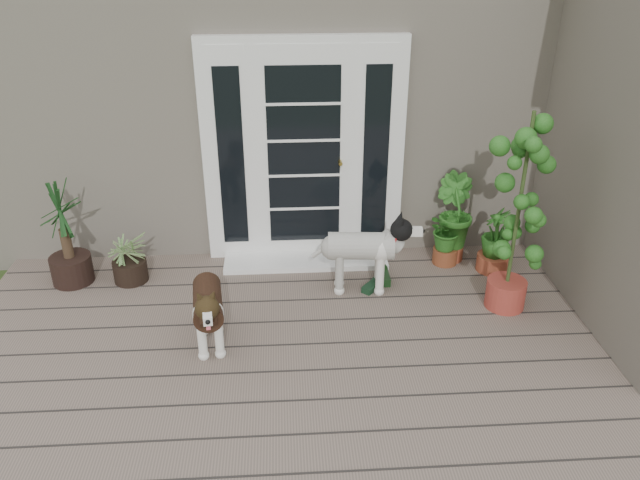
{
  "coord_description": "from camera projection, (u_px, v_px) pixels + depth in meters",
  "views": [
    {
      "loc": [
        -0.4,
        -3.01,
        3.13
      ],
      "look_at": [
        -0.1,
        1.75,
        0.7
      ],
      "focal_mm": 34.99,
      "sensor_mm": 36.0,
      "label": 1
    }
  ],
  "objects": [
    {
      "name": "deck",
      "position": [
        346.0,
        405.0,
        4.45
      ],
      "size": [
        6.2,
        4.6,
        0.12
      ],
      "primitive_type": "cube",
      "color": "#6B5B4C",
      "rests_on": "ground"
    },
    {
      "name": "house_main",
      "position": [
        313.0,
        69.0,
        7.55
      ],
      "size": [
        7.4,
        4.0,
        3.1
      ],
      "primitive_type": "cube",
      "color": "#665E54",
      "rests_on": "ground"
    },
    {
      "name": "door_unit",
      "position": [
        304.0,
        153.0,
        5.88
      ],
      "size": [
        1.9,
        0.14,
        2.15
      ],
      "primitive_type": "cube",
      "color": "white",
      "rests_on": "deck"
    },
    {
      "name": "door_step",
      "position": [
        306.0,
        260.0,
        6.18
      ],
      "size": [
        1.6,
        0.4,
        0.05
      ],
      "primitive_type": "cube",
      "color": "white",
      "rests_on": "deck"
    },
    {
      "name": "brindle_dog",
      "position": [
        209.0,
        314.0,
        4.85
      ],
      "size": [
        0.39,
        0.75,
        0.6
      ],
      "primitive_type": null,
      "rotation": [
        0.0,
        0.0,
        3.26
      ],
      "color": "#392114",
      "rests_on": "deck"
    },
    {
      "name": "white_dog",
      "position": [
        360.0,
        258.0,
        5.59
      ],
      "size": [
        0.82,
        0.4,
        0.66
      ],
      "primitive_type": null,
      "rotation": [
        0.0,
        0.0,
        -1.65
      ],
      "color": "white",
      "rests_on": "deck"
    },
    {
      "name": "spider_plant",
      "position": [
        128.0,
        254.0,
        5.76
      ],
      "size": [
        0.55,
        0.55,
        0.56
      ],
      "primitive_type": null,
      "rotation": [
        0.0,
        0.0,
        0.05
      ],
      "color": "#A3B770",
      "rests_on": "deck"
    },
    {
      "name": "yucca",
      "position": [
        64.0,
        232.0,
        5.63
      ],
      "size": [
        0.93,
        0.93,
        1.03
      ],
      "primitive_type": null,
      "rotation": [
        0.0,
        0.0,
        0.38
      ],
      "color": "#113313",
      "rests_on": "deck"
    },
    {
      "name": "herb_a",
      "position": [
        446.0,
        241.0,
        6.08
      ],
      "size": [
        0.48,
        0.48,
        0.49
      ],
      "primitive_type": "imported",
      "rotation": [
        0.0,
        0.0,
        0.29
      ],
      "color": "#1A4F16",
      "rests_on": "deck"
    },
    {
      "name": "herb_b",
      "position": [
        452.0,
        229.0,
        6.12
      ],
      "size": [
        0.59,
        0.59,
        0.66
      ],
      "primitive_type": "imported",
      "rotation": [
        0.0,
        0.0,
        2.05
      ],
      "color": "#1C4F16",
      "rests_on": "deck"
    },
    {
      "name": "herb_c",
      "position": [
        494.0,
        247.0,
        5.95
      ],
      "size": [
        0.35,
        0.35,
        0.5
      ],
      "primitive_type": "imported",
      "rotation": [
        0.0,
        0.0,
        4.62
      ],
      "color": "#1F611B",
      "rests_on": "deck"
    },
    {
      "name": "sapling",
      "position": [
        518.0,
        212.0,
        5.08
      ],
      "size": [
        0.56,
        0.56,
        1.81
      ],
      "primitive_type": null,
      "rotation": [
        0.0,
        0.0,
        0.05
      ],
      "color": "#194D16",
      "rests_on": "deck"
    },
    {
      "name": "clog_left",
      "position": [
        383.0,
        275.0,
        5.87
      ],
      "size": [
        0.15,
        0.32,
        0.1
      ],
      "primitive_type": null,
      "rotation": [
        0.0,
        0.0,
        -0.0
      ],
      "color": "black",
      "rests_on": "deck"
    },
    {
      "name": "clog_right",
      "position": [
        372.0,
        285.0,
        5.72
      ],
      "size": [
        0.26,
        0.28,
        0.08
      ],
      "primitive_type": null,
      "rotation": [
        0.0,
        0.0,
        -0.7
      ],
      "color": "black",
      "rests_on": "deck"
    }
  ]
}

